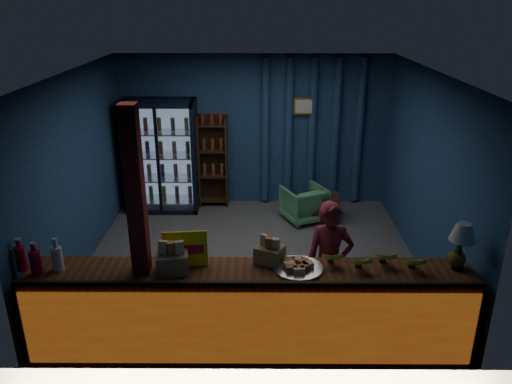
% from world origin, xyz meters
% --- Properties ---
extents(ground, '(4.60, 4.60, 0.00)m').
position_xyz_m(ground, '(0.00, 0.00, 0.00)').
color(ground, '#515154').
rests_on(ground, ground).
extents(room_walls, '(4.60, 4.60, 4.60)m').
position_xyz_m(room_walls, '(0.00, 0.00, 1.57)').
color(room_walls, navy).
rests_on(room_walls, ground).
extents(counter, '(4.40, 0.57, 0.99)m').
position_xyz_m(counter, '(0.00, -1.91, 0.48)').
color(counter, brown).
rests_on(counter, ground).
extents(support_post, '(0.16, 0.16, 2.60)m').
position_xyz_m(support_post, '(-1.05, -1.90, 1.30)').
color(support_post, maroon).
rests_on(support_post, ground).
extents(beverage_cooler, '(1.20, 0.62, 1.90)m').
position_xyz_m(beverage_cooler, '(-1.55, 1.92, 0.93)').
color(beverage_cooler, black).
rests_on(beverage_cooler, ground).
extents(bottle_shelf, '(0.50, 0.28, 1.60)m').
position_xyz_m(bottle_shelf, '(-0.70, 2.06, 0.79)').
color(bottle_shelf, '#3A2912').
rests_on(bottle_shelf, ground).
extents(curtain_folds, '(1.74, 0.14, 2.50)m').
position_xyz_m(curtain_folds, '(1.00, 2.14, 1.30)').
color(curtain_folds, navy).
rests_on(curtain_folds, room_walls).
extents(framed_picture, '(0.36, 0.04, 0.28)m').
position_xyz_m(framed_picture, '(0.85, 2.10, 1.75)').
color(framed_picture, yellow).
rests_on(framed_picture, room_walls).
extents(shopkeeper, '(0.53, 0.36, 1.43)m').
position_xyz_m(shopkeeper, '(0.87, -1.32, 0.71)').
color(shopkeeper, maroon).
rests_on(shopkeeper, ground).
extents(green_chair, '(0.83, 0.84, 0.58)m').
position_xyz_m(green_chair, '(0.83, 1.38, 0.29)').
color(green_chair, '#55AB6C').
rests_on(green_chair, ground).
extents(side_table, '(0.54, 0.42, 0.55)m').
position_xyz_m(side_table, '(1.14, 1.35, 0.23)').
color(side_table, '#3A2912').
rests_on(side_table, ground).
extents(yellow_sign, '(0.45, 0.13, 0.36)m').
position_xyz_m(yellow_sign, '(-0.64, -1.79, 1.13)').
color(yellow_sign, '#F1EE0C').
rests_on(yellow_sign, counter).
extents(soda_bottles, '(0.46, 0.19, 0.35)m').
position_xyz_m(soda_bottles, '(-2.05, -1.93, 1.09)').
color(soda_bottles, '#B70C26').
rests_on(soda_bottles, counter).
extents(snack_box_left, '(0.35, 0.30, 0.33)m').
position_xyz_m(snack_box_left, '(-0.75, -1.91, 1.07)').
color(snack_box_left, '#AB7F52').
rests_on(snack_box_left, counter).
extents(snack_box_centre, '(0.34, 0.31, 0.28)m').
position_xyz_m(snack_box_centre, '(0.20, -1.72, 1.05)').
color(snack_box_centre, '#AB7F52').
rests_on(snack_box_centre, counter).
extents(pastry_tray, '(0.49, 0.49, 0.08)m').
position_xyz_m(pastry_tray, '(0.48, -1.87, 0.98)').
color(pastry_tray, silver).
rests_on(pastry_tray, counter).
extents(banana_bunches, '(1.02, 0.30, 0.17)m').
position_xyz_m(banana_bunches, '(1.22, -1.81, 1.03)').
color(banana_bunches, yellow).
rests_on(banana_bunches, counter).
extents(table_lamp, '(0.25, 0.25, 0.50)m').
position_xyz_m(table_lamp, '(2.05, -1.86, 1.34)').
color(table_lamp, black).
rests_on(table_lamp, counter).
extents(pineapple, '(0.17, 0.17, 0.29)m').
position_xyz_m(pineapple, '(2.05, -1.82, 1.07)').
color(pineapple, olive).
rests_on(pineapple, counter).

